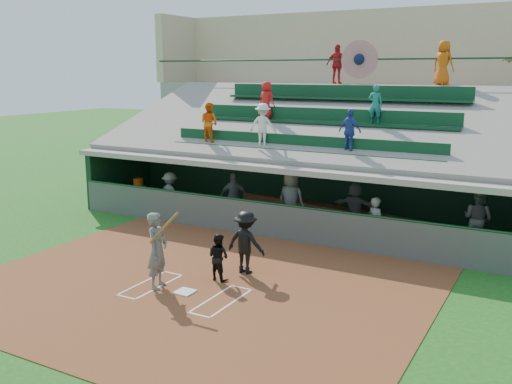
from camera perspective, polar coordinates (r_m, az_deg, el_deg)
The scene contains 21 objects.
ground at distance 13.82m, azimuth -7.12°, elevation -10.01°, with size 100.00×100.00×0.00m, color #1A5718.
dirt_slab at distance 14.19m, azimuth -5.92°, elevation -9.33°, with size 11.00×9.00×0.02m, color brown.
home_plate at distance 13.81m, azimuth -7.12°, elevation -9.87°, with size 0.43×0.43×0.03m, color silver.
batters_box_chalk at distance 13.81m, azimuth -7.12°, elevation -9.92°, with size 2.65×1.85×0.01m.
dugout_floor at distance 19.38m, azimuth 4.68°, elevation -3.39°, with size 16.00×3.50×0.04m, color gray.
concourse_slab at distance 25.16m, azimuth 11.14°, elevation 5.29°, with size 20.00×3.00×4.60m, color gray.
grandstand at distance 22.36m, azimuth 8.73°, elevation 4.46°, with size 20.40×10.40×7.80m.
batter_at_plate at distance 13.91m, azimuth -9.83°, elevation -5.75°, with size 0.92×0.80×1.95m.
catcher at distance 14.34m, azimuth -3.78°, elevation -6.49°, with size 0.58×0.45×1.19m, color black.
home_umpire at distance 14.73m, azimuth -1.03°, elevation -5.05°, with size 1.06×0.61×1.64m, color black.
dugout_bench at distance 20.30m, azimuth 6.51°, elevation -1.93°, with size 16.56×0.50×0.50m, color brown.
white_table at distance 22.28m, azimuth -11.54°, elevation -0.52°, with size 0.84×0.63×0.74m, color silver.
water_cooler at distance 22.17m, azimuth -11.69°, elevation 0.87°, with size 0.37×0.37×0.37m, color #C54C0B.
dugout_player_a at distance 20.72m, azimuth -8.56°, elevation -0.19°, with size 1.01×0.58×1.56m, color #60645E.
dugout_player_b at distance 19.82m, azimuth -2.21°, elevation -0.46°, with size 0.98×0.41×1.67m, color #5F625D.
dugout_player_c at distance 18.56m, azimuth 3.54°, elevation -0.83°, with size 0.97×0.63×1.99m, color #575A55.
dugout_player_d at distance 18.80m, azimuth 9.85°, elevation -1.43°, with size 1.49×0.47×1.60m, color #565954.
dugout_player_e at distance 16.80m, azimuth 11.85°, elevation -3.15°, with size 0.58×0.38×1.59m, color #535550.
dugout_player_f at distance 17.75m, azimuth 21.28°, elevation -2.52°, with size 0.89×0.69×1.83m, color #5E615C.
concourse_staff_a at distance 24.01m, azimuth 8.15°, elevation 12.50°, with size 0.94×0.39×1.60m, color red.
concourse_staff_b at distance 22.75m, azimuth 18.22°, elevation 12.14°, with size 0.81×0.53×1.67m, color #CD510C.
Camera 1 is at (7.62, -10.31, 5.18)m, focal length 40.00 mm.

